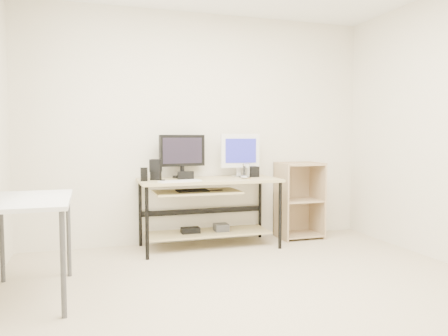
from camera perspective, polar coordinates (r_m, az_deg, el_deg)
name	(u,v)px	position (r m, az deg, el deg)	size (l,w,h in m)	color
room	(251,120)	(3.12, 3.54, 6.22)	(4.01, 4.01, 2.62)	beige
desk	(207,198)	(4.74, -2.26, -3.98)	(1.50, 0.65, 0.75)	tan
side_table	(28,209)	(3.54, -24.26, -4.90)	(0.60, 1.00, 0.75)	silver
shelf_unit	(298,200)	(5.32, 9.62, -4.09)	(0.50, 0.40, 0.90)	tan
black_monitor	(182,153)	(4.84, -5.48, 1.93)	(0.52, 0.22, 0.48)	black
white_imac	(240,152)	(4.99, 2.12, 2.12)	(0.46, 0.15, 0.49)	silver
keyboard	(180,181)	(4.41, -5.76, -1.72)	(0.43, 0.12, 0.02)	silver
mouse	(244,177)	(4.74, 2.65, -1.20)	(0.06, 0.10, 0.03)	#B2B2B7
center_speaker	(186,175)	(4.70, -5.03, -0.95)	(0.17, 0.07, 0.08)	black
speaker_left	(156,169)	(4.65, -8.91, -0.14)	(0.14, 0.14, 0.22)	black
speaker_right	(254,172)	(4.96, 3.89, -0.48)	(0.10, 0.10, 0.12)	black
audio_controller	(144,174)	(4.53, -10.43, -0.82)	(0.07, 0.04, 0.14)	black
volume_puck	(162,181)	(4.45, -8.07, -1.65)	(0.05, 0.05, 0.02)	black
smartphone	(245,177)	(4.87, 2.74, -1.21)	(0.07, 0.12, 0.01)	black
coaster	(246,178)	(4.78, 2.91, -1.32)	(0.10, 0.10, 0.01)	#AE884E
drinking_glass	(246,171)	(4.77, 2.91, -0.36)	(0.08, 0.08, 0.15)	white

